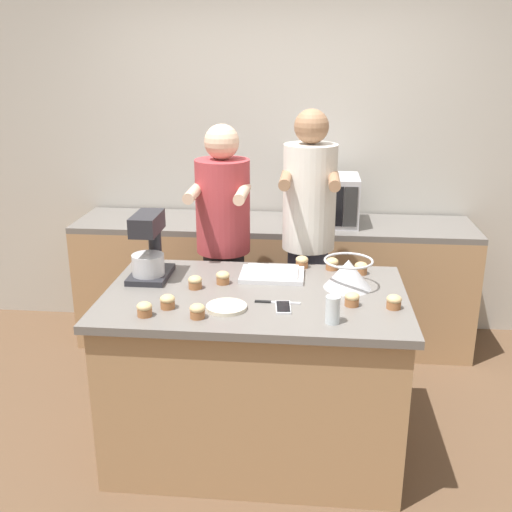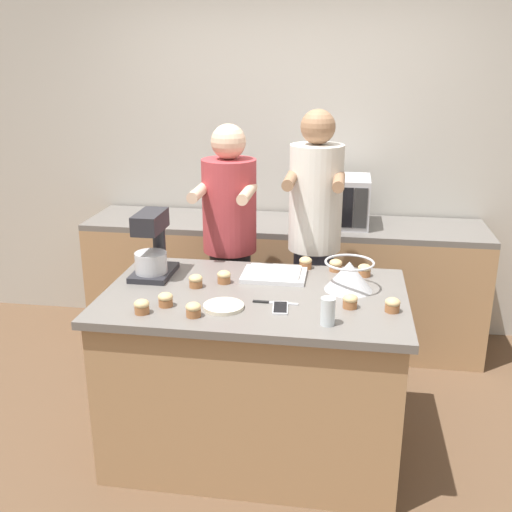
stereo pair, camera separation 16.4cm
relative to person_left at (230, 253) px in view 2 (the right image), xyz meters
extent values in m
plane|color=brown|center=(0.26, -0.68, -0.87)|extent=(16.00, 16.00, 0.00)
cube|color=#B2ADA3|center=(0.26, 0.99, 0.48)|extent=(10.00, 0.06, 2.70)
cube|color=#A87F56|center=(0.26, -0.68, -0.45)|extent=(1.45, 0.88, 0.86)
cube|color=#66605B|center=(0.26, -0.68, 0.00)|extent=(1.51, 0.93, 0.04)
cube|color=#A87F56|center=(0.26, 0.64, -0.44)|extent=(2.80, 0.60, 0.87)
cube|color=#66605B|center=(0.26, 0.64, 0.02)|extent=(2.80, 0.60, 0.04)
cylinder|color=#232328|center=(0.00, 0.00, -0.43)|extent=(0.25, 0.25, 0.89)
cylinder|color=#A8383D|center=(0.00, 0.00, 0.30)|extent=(0.32, 0.32, 0.56)
sphere|color=#DBB293|center=(0.00, 0.00, 0.68)|extent=(0.20, 0.20, 0.20)
cylinder|color=#DBB293|center=(-0.14, -0.17, 0.42)|extent=(0.06, 0.34, 0.06)
cylinder|color=#DBB293|center=(0.14, -0.17, 0.42)|extent=(0.06, 0.34, 0.06)
cylinder|color=#33384C|center=(0.51, 0.00, -0.41)|extent=(0.24, 0.24, 0.93)
cylinder|color=silver|center=(0.51, 0.00, 0.36)|extent=(0.31, 0.31, 0.62)
sphere|color=#936B4C|center=(0.51, 0.00, 0.77)|extent=(0.20, 0.20, 0.20)
cylinder|color=#936B4C|center=(0.38, -0.17, 0.50)|extent=(0.06, 0.34, 0.06)
cylinder|color=#936B4C|center=(0.65, -0.17, 0.50)|extent=(0.06, 0.34, 0.06)
cube|color=#232328|center=(-0.32, -0.50, 0.04)|extent=(0.20, 0.30, 0.03)
cylinder|color=#232328|center=(-0.32, -0.39, 0.17)|extent=(0.07, 0.07, 0.22)
cube|color=#232328|center=(-0.32, -0.52, 0.33)|extent=(0.13, 0.26, 0.10)
cylinder|color=#BCBCC1|center=(-0.32, -0.54, 0.11)|extent=(0.17, 0.17, 0.11)
cone|color=#BCBCC1|center=(0.72, -0.55, 0.10)|extent=(0.24, 0.24, 0.15)
torus|color=#BCBCC1|center=(0.72, -0.55, 0.17)|extent=(0.25, 0.25, 0.01)
cube|color=silver|center=(0.33, -0.44, 0.04)|extent=(0.34, 0.25, 0.02)
cube|color=white|center=(0.33, -0.44, 0.06)|extent=(0.28, 0.20, 0.02)
cube|color=#B7B7BC|center=(0.62, 0.64, 0.20)|extent=(0.44, 0.37, 0.34)
cube|color=black|center=(0.59, 0.45, 0.20)|extent=(0.30, 0.01, 0.27)
cube|color=#2D2D2D|center=(0.78, 0.45, 0.20)|extent=(0.09, 0.01, 0.27)
cube|color=silver|center=(0.41, -0.85, 0.03)|extent=(0.08, 0.15, 0.01)
cube|color=black|center=(0.41, -0.85, 0.03)|extent=(0.07, 0.13, 0.00)
cylinder|color=silver|center=(0.63, -0.99, 0.09)|extent=(0.06, 0.06, 0.13)
cylinder|color=beige|center=(0.15, -0.88, 0.03)|extent=(0.19, 0.19, 0.02)
cube|color=#BCBCC1|center=(0.42, -0.79, 0.03)|extent=(0.14, 0.02, 0.01)
cube|color=black|center=(0.31, -0.79, 0.03)|extent=(0.08, 0.02, 0.01)
cylinder|color=#9E6038|center=(0.93, -0.80, 0.04)|extent=(0.07, 0.07, 0.04)
ellipsoid|color=tan|center=(0.93, -0.80, 0.07)|extent=(0.07, 0.07, 0.04)
cylinder|color=#9E6038|center=(0.73, -0.79, 0.04)|extent=(0.07, 0.07, 0.04)
ellipsoid|color=tan|center=(0.73, -0.79, 0.07)|extent=(0.07, 0.07, 0.04)
cylinder|color=#9E6038|center=(-0.05, -0.64, 0.04)|extent=(0.07, 0.07, 0.04)
ellipsoid|color=tan|center=(-0.05, -0.64, 0.07)|extent=(0.07, 0.07, 0.04)
cylinder|color=#9E6038|center=(0.03, -1.00, 0.04)|extent=(0.07, 0.07, 0.04)
ellipsoid|color=tan|center=(0.03, -1.00, 0.07)|extent=(0.07, 0.07, 0.04)
cylinder|color=#9E6038|center=(0.48, -0.27, 0.04)|extent=(0.07, 0.07, 0.04)
ellipsoid|color=tan|center=(0.48, -0.27, 0.07)|extent=(0.07, 0.07, 0.04)
cylinder|color=#9E6038|center=(0.80, -0.34, 0.04)|extent=(0.07, 0.07, 0.04)
ellipsoid|color=tan|center=(0.80, -0.34, 0.07)|extent=(0.07, 0.07, 0.04)
cylinder|color=#9E6038|center=(-0.13, -0.90, 0.04)|extent=(0.07, 0.07, 0.04)
ellipsoid|color=tan|center=(-0.13, -0.90, 0.07)|extent=(0.07, 0.07, 0.04)
cylinder|color=#9E6038|center=(-0.21, -1.00, 0.04)|extent=(0.07, 0.07, 0.04)
ellipsoid|color=tan|center=(-0.21, -1.00, 0.07)|extent=(0.07, 0.07, 0.04)
cylinder|color=#9E6038|center=(0.08, -0.56, 0.04)|extent=(0.07, 0.07, 0.04)
ellipsoid|color=tan|center=(0.08, -0.56, 0.07)|extent=(0.07, 0.07, 0.04)
cylinder|color=#9E6038|center=(0.65, -0.29, 0.04)|extent=(0.07, 0.07, 0.04)
ellipsoid|color=tan|center=(0.65, -0.29, 0.07)|extent=(0.07, 0.07, 0.04)
camera|label=1|loc=(0.53, -3.44, 1.15)|focal=42.00mm
camera|label=2|loc=(0.69, -3.42, 1.15)|focal=42.00mm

